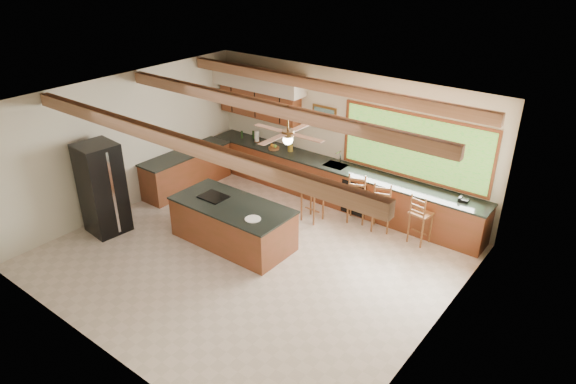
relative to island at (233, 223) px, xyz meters
The scene contains 9 objects.
ground 0.79m from the island, 15.20° to the right, with size 7.20×7.20×0.00m, color beige.
room_shell 1.90m from the island, 45.98° to the left, with size 7.27×6.54×3.02m.
counter_run 2.36m from the island, 94.50° to the left, with size 7.12×3.10×1.23m.
island is the anchor object (origin of this frame).
refrigerator 2.77m from the island, 152.70° to the right, with size 0.82×0.80×1.92m.
bar_stool_a 1.83m from the island, 66.06° to the left, with size 0.44×0.44×1.18m.
bar_stool_b 2.70m from the island, 55.65° to the left, with size 0.53×0.53×1.17m.
bar_stool_c 3.06m from the island, 46.22° to the left, with size 0.52×0.52×1.14m.
bar_stool_d 3.71m from the island, 36.86° to the left, with size 0.45×0.45×1.10m.
Camera 1 is at (5.65, -6.18, 5.53)m, focal length 32.00 mm.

